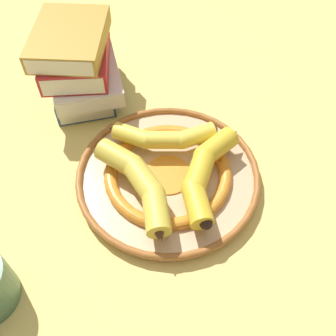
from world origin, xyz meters
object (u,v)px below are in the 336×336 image
object	(u,v)px
decorative_bowl	(168,175)
banana_a	(205,171)
banana_b	(140,184)
banana_c	(162,137)
book_stack	(79,64)

from	to	relation	value
decorative_bowl	banana_a	world-z (taller)	banana_a
banana_a	banana_b	world-z (taller)	banana_b
decorative_bowl	banana_a	xyz separation A→B (m)	(-0.04, -0.05, 0.03)
banana_b	banana_c	bearing A→B (deg)	-50.71
banana_a	banana_c	world-z (taller)	banana_a
banana_a	decorative_bowl	bearing A→B (deg)	-86.73
decorative_bowl	book_stack	world-z (taller)	book_stack
decorative_bowl	book_stack	size ratio (longest dim) A/B	1.48
banana_a	banana_c	distance (m)	0.10
banana_a	banana_b	distance (m)	0.11
decorative_bowl	banana_c	world-z (taller)	banana_c
decorative_bowl	banana_b	size ratio (longest dim) A/B	1.47
banana_a	book_stack	world-z (taller)	book_stack
banana_b	book_stack	world-z (taller)	book_stack
banana_b	decorative_bowl	bearing A→B (deg)	-78.75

